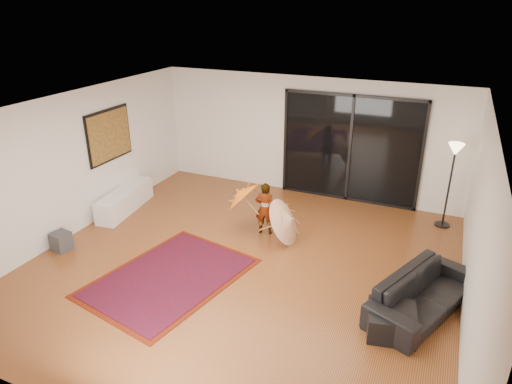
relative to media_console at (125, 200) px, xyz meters
The scene contains 17 objects.
floor 3.40m from the media_console, 16.79° to the right, with size 7.00×7.00×0.00m, color brown.
ceiling 4.19m from the media_console, 16.79° to the right, with size 7.00×7.00×0.00m, color white.
wall_back 4.26m from the media_console, 37.78° to the left, with size 7.00×7.00×0.00m, color silver.
wall_front 5.65m from the media_console, 54.04° to the right, with size 7.00×7.00×0.00m, color silver.
wall_left 1.51m from the media_console, 104.30° to the right, with size 7.00×7.00×0.00m, color silver.
wall_right 6.91m from the media_console, ahead, with size 7.00×7.00×0.00m, color silver.
sliding_door 5.02m from the media_console, 30.34° to the left, with size 3.06×0.07×2.40m.
painting 1.43m from the media_console, behind, with size 0.04×1.28×1.08m.
media_console is the anchor object (origin of this frame).
speaker 1.83m from the media_console, 90.00° to the right, with size 0.30×0.30×0.34m, color #424244.
persian_rug 2.96m from the media_console, 38.23° to the right, with size 2.38×2.96×0.02m.
sofa 6.29m from the media_console, ahead, with size 2.02×0.79×0.59m, color black.
ottoman 6.11m from the media_console, 16.51° to the right, with size 0.64×0.64×0.36m, color black.
floor_lamp 6.74m from the media_console, 17.19° to the left, with size 0.30×0.30×1.73m.
child 3.19m from the media_console, ahead, with size 0.38×0.25×1.05m, color #999999.
parasol_orange 2.67m from the media_console, ahead, with size 0.66×0.78×0.86m.
parasol_white 3.78m from the media_console, ahead, with size 0.61×0.90×0.96m.
Camera 1 is at (2.91, -6.11, 4.29)m, focal length 32.00 mm.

